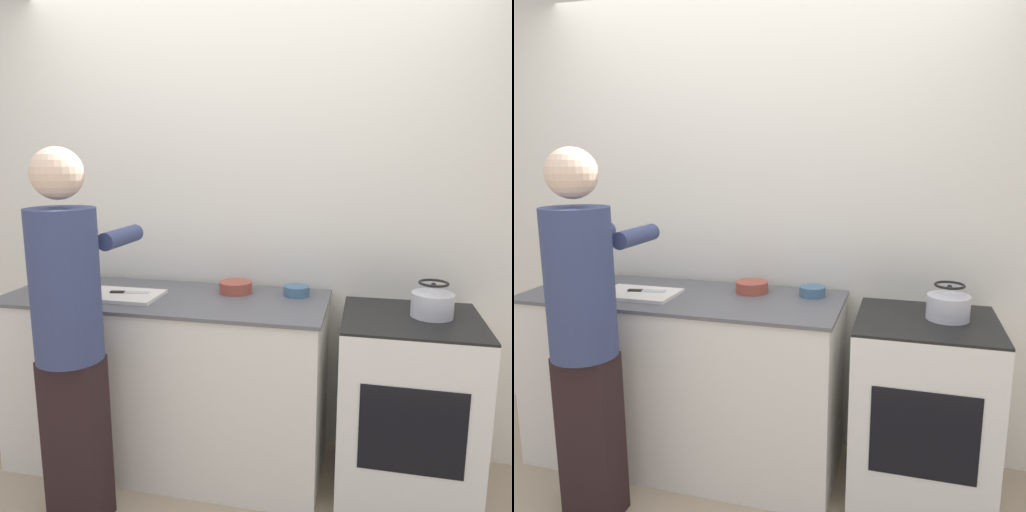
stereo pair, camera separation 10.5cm
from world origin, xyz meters
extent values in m
plane|color=tan|center=(0.00, 0.00, 0.00)|extent=(12.00, 12.00, 0.00)
cube|color=silver|center=(0.00, 0.67, 1.30)|extent=(8.00, 0.05, 2.60)
cube|color=silver|center=(-0.36, 0.30, 0.45)|extent=(1.65, 0.61, 0.91)
cube|color=#56565B|center=(-0.36, 0.30, 0.92)|extent=(1.67, 0.63, 0.02)
cube|color=silver|center=(0.87, 0.29, 0.45)|extent=(0.63, 0.59, 0.89)
cube|color=black|center=(0.87, 0.29, 0.90)|extent=(0.63, 0.59, 0.01)
cube|color=black|center=(0.87, 0.00, 0.49)|extent=(0.44, 0.01, 0.39)
cube|color=black|center=(-0.58, -0.22, 0.39)|extent=(0.26, 0.16, 0.78)
cylinder|color=navy|center=(-0.58, -0.22, 1.10)|extent=(0.29, 0.29, 0.65)
sphere|color=beige|center=(-0.58, -0.22, 1.57)|extent=(0.21, 0.21, 0.21)
cylinder|color=navy|center=(-0.70, 0.05, 1.27)|extent=(0.08, 0.30, 0.08)
cylinder|color=navy|center=(-0.45, 0.05, 1.27)|extent=(0.08, 0.30, 0.08)
cube|color=silver|center=(-0.57, 0.24, 0.94)|extent=(0.40, 0.26, 0.02)
cube|color=silver|center=(-0.50, 0.27, 0.95)|extent=(0.13, 0.06, 0.01)
cube|color=black|center=(-0.59, 0.25, 0.95)|extent=(0.08, 0.04, 0.01)
cylinder|color=silver|center=(0.96, 0.32, 0.96)|extent=(0.19, 0.19, 0.11)
cone|color=silver|center=(0.96, 0.32, 1.03)|extent=(0.15, 0.15, 0.03)
sphere|color=black|center=(0.96, 0.32, 1.06)|extent=(0.02, 0.02, 0.02)
torus|color=black|center=(0.96, 0.32, 1.07)|extent=(0.14, 0.14, 0.01)
cylinder|color=#9E4738|center=(-0.02, 0.45, 0.96)|extent=(0.17, 0.17, 0.06)
cylinder|color=#426684|center=(0.30, 0.46, 0.95)|extent=(0.13, 0.13, 0.05)
cylinder|color=#4C4C51|center=(-0.92, 0.34, 1.00)|extent=(0.16, 0.16, 0.14)
cylinder|color=#28231E|center=(-0.92, 0.34, 1.08)|extent=(0.17, 0.17, 0.01)
camera|label=1|loc=(0.65, -2.02, 1.63)|focal=35.00mm
camera|label=2|loc=(0.75, -2.00, 1.63)|focal=35.00mm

